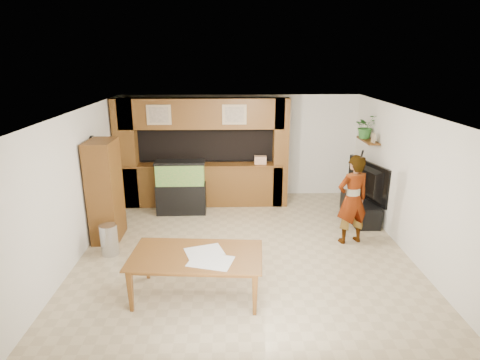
{
  "coord_description": "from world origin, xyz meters",
  "views": [
    {
      "loc": [
        -0.26,
        -6.83,
        3.53
      ],
      "look_at": [
        -0.07,
        0.6,
        1.21
      ],
      "focal_mm": 30.0,
      "sensor_mm": 36.0,
      "label": 1
    }
  ],
  "objects_px": {
    "aquarium": "(181,188)",
    "person": "(352,200)",
    "television": "(362,181)",
    "pantry_cabinet": "(105,191)",
    "dining_table": "(197,276)"
  },
  "relations": [
    {
      "from": "pantry_cabinet",
      "to": "person",
      "type": "distance_m",
      "value": 4.8
    },
    {
      "from": "aquarium",
      "to": "television",
      "type": "height_order",
      "value": "television"
    },
    {
      "from": "dining_table",
      "to": "aquarium",
      "type": "bearing_deg",
      "value": 104.3
    },
    {
      "from": "aquarium",
      "to": "person",
      "type": "bearing_deg",
      "value": -25.54
    },
    {
      "from": "television",
      "to": "person",
      "type": "xyz_separation_m",
      "value": [
        -0.57,
        -1.17,
        0.0
      ]
    },
    {
      "from": "dining_table",
      "to": "television",
      "type": "bearing_deg",
      "value": 45.21
    },
    {
      "from": "pantry_cabinet",
      "to": "aquarium",
      "type": "height_order",
      "value": "pantry_cabinet"
    },
    {
      "from": "aquarium",
      "to": "person",
      "type": "height_order",
      "value": "person"
    },
    {
      "from": "aquarium",
      "to": "person",
      "type": "xyz_separation_m",
      "value": [
        3.48,
        -1.62,
        0.27
      ]
    },
    {
      "from": "aquarium",
      "to": "television",
      "type": "distance_m",
      "value": 4.07
    },
    {
      "from": "person",
      "to": "television",
      "type": "bearing_deg",
      "value": -131.26
    },
    {
      "from": "pantry_cabinet",
      "to": "television",
      "type": "height_order",
      "value": "pantry_cabinet"
    },
    {
      "from": "person",
      "to": "pantry_cabinet",
      "type": "bearing_deg",
      "value": -19.23
    },
    {
      "from": "person",
      "to": "dining_table",
      "type": "distance_m",
      "value": 3.43
    },
    {
      "from": "aquarium",
      "to": "dining_table",
      "type": "bearing_deg",
      "value": -80.4
    }
  ]
}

